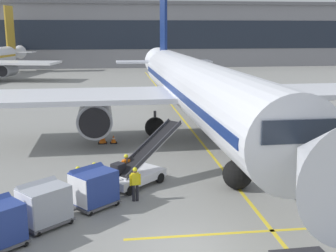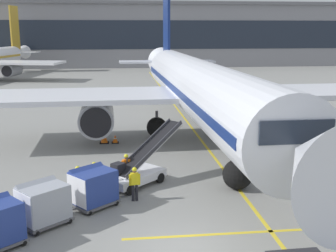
{
  "view_description": "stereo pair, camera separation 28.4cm",
  "coord_description": "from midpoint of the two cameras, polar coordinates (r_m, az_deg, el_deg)",
  "views": [
    {
      "loc": [
        -2.53,
        -14.82,
        8.31
      ],
      "look_at": [
        0.31,
        7.12,
        3.33
      ],
      "focal_mm": 45.85,
      "sensor_mm": 36.0,
      "label": 1
    },
    {
      "loc": [
        -2.25,
        -14.86,
        8.31
      ],
      "look_at": [
        0.31,
        7.12,
        3.33
      ],
      "focal_mm": 45.85,
      "sensor_mm": 36.0,
      "label": 2
    }
  ],
  "objects": [
    {
      "name": "ground_plane",
      "position": [
        17.18,
        1.61,
        -16.26
      ],
      "size": [
        600.0,
        600.0,
        0.0
      ],
      "primitive_type": "plane",
      "color": "gray"
    },
    {
      "name": "parked_airplane",
      "position": [
        32.74,
        3.43,
        5.12
      ],
      "size": [
        33.71,
        44.17,
        15.04
      ],
      "color": "silver",
      "rests_on": "ground"
    },
    {
      "name": "belt_loader",
      "position": [
        23.59,
        -4.34,
        -5.71
      ],
      "size": [
        4.67,
        4.52,
        3.14
      ],
      "color": "silver",
      "rests_on": "ground"
    },
    {
      "name": "baggage_cart_lead",
      "position": [
        20.96,
        -10.3,
        -7.95
      ],
      "size": [
        2.6,
        2.51,
        1.91
      ],
      "color": "#515156",
      "rests_on": "ground"
    },
    {
      "name": "baggage_cart_second",
      "position": [
        19.54,
        -16.61,
        -9.85
      ],
      "size": [
        2.6,
        2.51,
        1.91
      ],
      "color": "#515156",
      "rests_on": "ground"
    },
    {
      "name": "ground_crew_by_loader",
      "position": [
        21.89,
        -12.19,
        -7.14
      ],
      "size": [
        0.56,
        0.32,
        1.74
      ],
      "color": "#514C42",
      "rests_on": "ground"
    },
    {
      "name": "ground_crew_by_carts",
      "position": [
        22.36,
        -10.08,
        -6.61
      ],
      "size": [
        0.42,
        0.48,
        1.74
      ],
      "color": "#333847",
      "rests_on": "ground"
    },
    {
      "name": "ground_crew_marshaller",
      "position": [
        23.53,
        -5.91,
        -5.49
      ],
      "size": [
        0.54,
        0.36,
        1.74
      ],
      "color": "#333847",
      "rests_on": "ground"
    },
    {
      "name": "ground_crew_wingwalker",
      "position": [
        21.34,
        -4.77,
        -7.41
      ],
      "size": [
        0.57,
        0.3,
        1.74
      ],
      "color": "black",
      "rests_on": "ground"
    },
    {
      "name": "safety_cone_engine_keepout",
      "position": [
        32.4,
        -7.51,
        -1.75
      ],
      "size": [
        0.53,
        0.53,
        0.61
      ],
      "color": "black",
      "rests_on": "ground"
    },
    {
      "name": "safety_cone_wingtip",
      "position": [
        32.45,
        -8.95,
        -1.63
      ],
      "size": [
        0.69,
        0.69,
        0.77
      ],
      "color": "black",
      "rests_on": "ground"
    },
    {
      "name": "apron_guidance_line_lead_in",
      "position": [
        32.84,
        4.08,
        -2.01
      ],
      "size": [
        0.2,
        110.0,
        0.01
      ],
      "color": "yellow",
      "rests_on": "ground"
    },
    {
      "name": "apron_guidance_line_stop_bar",
      "position": [
        19.06,
        12.46,
        -13.47
      ],
      "size": [
        12.0,
        0.2,
        0.01
      ],
      "color": "yellow",
      "rests_on": "ground"
    },
    {
      "name": "terminal_building",
      "position": [
        107.51,
        0.55,
        12.08
      ],
      "size": [
        134.6,
        21.99,
        14.46
      ],
      "color": "gray",
      "rests_on": "ground"
    }
  ]
}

